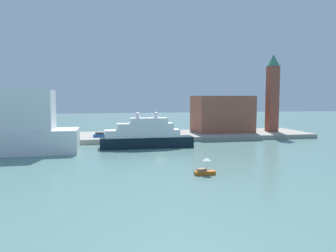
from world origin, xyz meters
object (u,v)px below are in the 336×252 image
large_yacht (146,136)px  bell_tower (273,90)px  parked_car (100,135)px  person_figure (116,133)px  small_motorboat (205,169)px  harbor_building (222,114)px  mooring_bollard (163,136)px

large_yacht → bell_tower: bell_tower is taller
parked_car → person_figure: size_ratio=2.46×
large_yacht → bell_tower: bearing=21.9°
small_motorboat → bell_tower: 67.59m
person_figure → large_yacht: bearing=-67.8°
large_yacht → person_figure: bearing=112.2°
large_yacht → person_figure: large_yacht is taller
large_yacht → small_motorboat: large_yacht is taller
harbor_building → person_figure: 37.59m
small_motorboat → parked_car: 49.95m
person_figure → small_motorboat: bearing=-75.2°
parked_car → person_figure: (4.93, 3.34, 0.18)m
harbor_building → parked_car: bearing=-169.0°
large_yacht → harbor_building: bearing=36.6°
large_yacht → parked_car: 18.48m
person_figure → harbor_building: bearing=7.4°
large_yacht → person_figure: size_ratio=14.35×
bell_tower → mooring_bollard: bell_tower is taller
bell_tower → person_figure: 56.00m
small_motorboat → person_figure: person_figure is taller
small_motorboat → harbor_building: size_ratio=0.19×
large_yacht → mooring_bollard: size_ratio=31.47×
harbor_building → bell_tower: (17.38, -3.12, 8.28)m
bell_tower → person_figure: bell_tower is taller
person_figure → mooring_bollard: 15.56m
harbor_building → bell_tower: size_ratio=0.72×
bell_tower → harbor_building: bearing=169.8°
small_motorboat → parked_car: size_ratio=0.85×
harbor_building → mooring_bollard: 26.82m
large_yacht → small_motorboat: size_ratio=6.84×
person_figure → mooring_bollard: size_ratio=2.19×
bell_tower → person_figure: bearing=-178.3°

